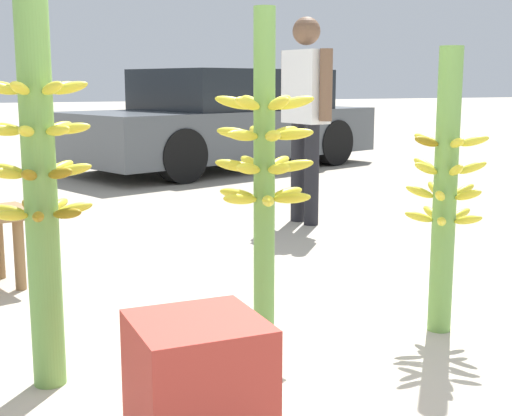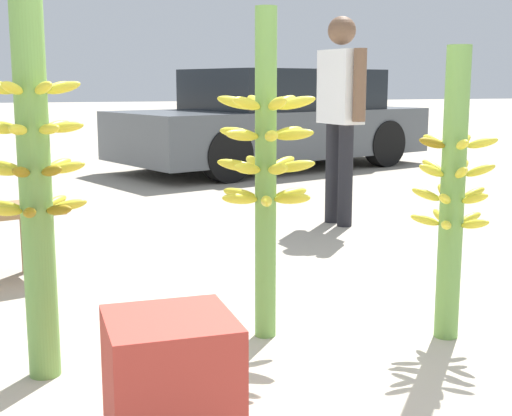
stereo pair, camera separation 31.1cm
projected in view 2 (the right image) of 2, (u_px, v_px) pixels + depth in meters
The scene contains 7 objects.
ground_plane at pixel (287, 376), 2.82m from camera, with size 80.00×80.00×0.00m, color #A89E8C.
banana_stalk_left at pixel (34, 167), 2.69m from camera, with size 0.39×0.38×1.63m.
banana_stalk_center at pixel (266, 166), 3.14m from camera, with size 0.44×0.45×1.47m.
banana_stalk_right at pixel (452, 193), 3.15m from camera, with size 0.37×0.36×1.31m.
vendor_person at pixel (340, 102), 5.67m from camera, with size 0.25×0.63×1.66m.
parked_car at pixel (275, 120), 9.60m from camera, with size 4.61×3.11×1.31m.
produce_crate at pixel (171, 377), 2.32m from camera, with size 0.41×0.41×0.41m.
Camera 2 is at (-0.92, -2.50, 1.15)m, focal length 50.00 mm.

